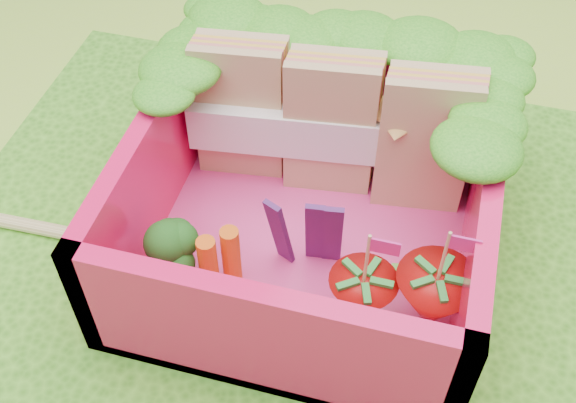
# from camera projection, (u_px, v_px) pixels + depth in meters

# --- Properties ---
(ground) EXTENTS (14.00, 14.00, 0.00)m
(ground) POSITION_uv_depth(u_px,v_px,m) (255.00, 278.00, 2.82)
(ground) COLOR #AADE3E
(ground) RESTS_ON ground
(placemat) EXTENTS (2.60, 2.60, 0.03)m
(placemat) POSITION_uv_depth(u_px,v_px,m) (255.00, 275.00, 2.81)
(placemat) COLOR #408B1F
(placemat) RESTS_ON ground
(bento_floor) EXTENTS (1.30, 1.30, 0.05)m
(bento_floor) POSITION_uv_depth(u_px,v_px,m) (309.00, 243.00, 2.86)
(bento_floor) COLOR #E13988
(bento_floor) RESTS_ON placemat
(bento_box) EXTENTS (1.30, 1.30, 0.55)m
(bento_box) POSITION_uv_depth(u_px,v_px,m) (310.00, 202.00, 2.67)
(bento_box) COLOR #F21455
(bento_box) RESTS_ON placemat
(lettuce_ruffle) EXTENTS (1.43, 0.83, 0.11)m
(lettuce_ruffle) POSITION_uv_depth(u_px,v_px,m) (344.00, 50.00, 2.74)
(lettuce_ruffle) COLOR #1E8117
(lettuce_ruffle) RESTS_ON bento_box
(sandwich_stack) EXTENTS (1.14, 0.31, 0.63)m
(sandwich_stack) POSITION_uv_depth(u_px,v_px,m) (333.00, 125.00, 2.83)
(sandwich_stack) COLOR tan
(sandwich_stack) RESTS_ON bento_floor
(broccoli) EXTENTS (0.31, 0.31, 0.27)m
(broccoli) POSITION_uv_depth(u_px,v_px,m) (172.00, 248.00, 2.58)
(broccoli) COLOR #60A14E
(broccoli) RESTS_ON bento_floor
(carrot_sticks) EXTENTS (0.13, 0.13, 0.29)m
(carrot_sticks) POSITION_uv_depth(u_px,v_px,m) (220.00, 262.00, 2.59)
(carrot_sticks) COLOR #D85D12
(carrot_sticks) RESTS_ON bento_floor
(purple_wedges) EXTENTS (0.26, 0.08, 0.38)m
(purple_wedges) POSITION_uv_depth(u_px,v_px,m) (309.00, 233.00, 2.62)
(purple_wedges) COLOR #3C164E
(purple_wedges) RESTS_ON bento_floor
(strawberry_left) EXTENTS (0.24, 0.24, 0.48)m
(strawberry_left) POSITION_uv_depth(u_px,v_px,m) (361.00, 299.00, 2.50)
(strawberry_left) COLOR #B60B14
(strawberry_left) RESTS_ON bento_floor
(strawberry_right) EXTENTS (0.28, 0.28, 0.52)m
(strawberry_right) POSITION_uv_depth(u_px,v_px,m) (432.00, 301.00, 2.48)
(strawberry_right) COLOR #B60B14
(strawberry_right) RESTS_ON bento_floor
(snap_peas) EXTENTS (0.56, 0.55, 0.05)m
(snap_peas) POSITION_uv_depth(u_px,v_px,m) (387.00, 303.00, 2.61)
(snap_peas) COLOR #5FC13C
(snap_peas) RESTS_ON bento_floor
(chopsticks) EXTENTS (2.21, 0.13, 0.05)m
(chopsticks) POSITION_uv_depth(u_px,v_px,m) (40.00, 228.00, 2.92)
(chopsticks) COLOR tan
(chopsticks) RESTS_ON placemat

